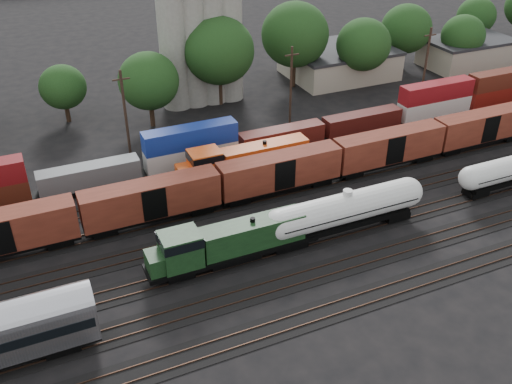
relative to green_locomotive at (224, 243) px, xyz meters
name	(u,v)px	position (x,y,z in m)	size (l,w,h in m)	color
ground	(283,219)	(8.98, 5.00, -2.66)	(600.00, 600.00, 0.00)	black
tracks	(283,218)	(8.98, 5.00, -2.61)	(180.00, 33.20, 0.20)	black
green_locomotive	(224,243)	(0.00, 0.00, 0.00)	(17.64, 3.11, 4.67)	black
tank_car_a	(346,209)	(13.86, 0.00, 0.28)	(18.97, 3.40, 4.97)	silver
orange_locomotive	(241,161)	(8.12, 15.00, -0.01)	(18.65, 3.11, 4.66)	black
boxcar_string	(336,159)	(18.63, 10.00, 0.46)	(184.40, 2.90, 4.20)	black
container_wall	(207,148)	(5.44, 20.00, 0.05)	(160.00, 2.60, 5.80)	black
grain_silo	(200,33)	(12.26, 41.00, 8.60)	(13.40, 5.00, 29.00)	gray
industrial_sheds	(223,86)	(15.60, 40.25, -0.10)	(119.38, 17.26, 5.10)	#9E937F
tree_band	(184,59)	(9.41, 40.55, 5.05)	(163.15, 21.02, 14.38)	black
utility_poles	(213,99)	(8.98, 27.00, 3.55)	(122.20, 0.36, 12.00)	black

